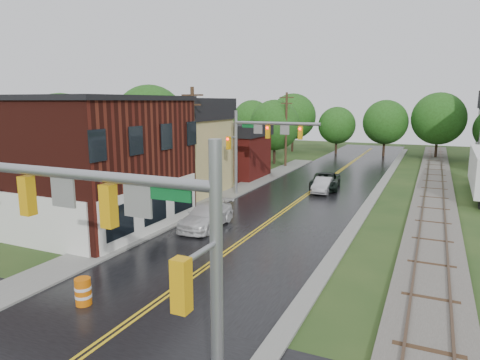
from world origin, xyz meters
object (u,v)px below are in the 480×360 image
Objects in this scene: traffic_signal_far at (259,138)px; tree_left_b at (151,123)px; brick_building at (65,160)px; pickup_white at (206,216)px; tree_left_a at (63,134)px; utility_pole_b at (193,145)px; suv_dark at (325,181)px; traffic_signal_near at (135,231)px; construction_barrel at (83,292)px; tree_left_c at (219,130)px; utility_pole_c at (286,128)px; sedan_silver at (323,185)px; tree_left_e at (275,126)px.

traffic_signal_far is 15.21m from tree_left_b.
brick_building reaches higher than pickup_white.
pickup_white is at bearing -15.12° from tree_left_a.
tree_left_b is at bearing 133.28° from pickup_white.
utility_pole_b reaches higher than suv_dark.
traffic_signal_near is at bearing -39.17° from brick_building.
traffic_signal_far is 21.40m from construction_barrel.
traffic_signal_far is at bearing 53.08° from brick_building.
tree_left_a reaches higher than construction_barrel.
tree_left_c is (6.00, 18.00, -0.60)m from tree_left_a.
tree_left_b is at bearing -132.39° from utility_pole_c.
utility_pole_b is 22.00m from utility_pole_c.
suv_dark is (13.33, 17.57, -3.41)m from brick_building.
construction_barrel is at bearing -71.45° from tree_left_c.
sedan_silver is at bearing 70.69° from pickup_white.
suv_dark is at bearing 54.11° from utility_pole_b.
construction_barrel is (0.70, -11.32, -0.18)m from pickup_white.
suv_dark is 1.33× the size of sedan_silver.
traffic_signal_far is 0.82× the size of utility_pole_b.
traffic_signal_far reaches higher than suv_dark.
tree_left_e is 1.53× the size of suv_dark.
brick_building is 3.57× the size of sedan_silver.
sedan_silver is (4.50, 4.00, -4.31)m from traffic_signal_far.
tree_left_c is at bearing 113.32° from pickup_white.
tree_left_b reaches higher than suv_dark.
suv_dark reaches higher than pickup_white.
tree_left_c is at bearing 128.82° from traffic_signal_far.
tree_left_a is at bearing 137.65° from construction_barrel.
pickup_white is at bearing 14.50° from brick_building.
brick_building is 1.87× the size of tree_left_c.
tree_left_b is 30.47m from construction_barrel.
pickup_white is (16.65, -4.50, -4.38)m from tree_left_a.
utility_pole_c is 27.14m from pickup_white.
pickup_white is at bearing 113.43° from traffic_signal_near.
traffic_signal_far is at bearing 56.32° from utility_pole_b.
utility_pole_b is 17.00m from construction_barrel.
brick_building is 1.95× the size of traffic_signal_near.
tree_left_e is (11.00, 24.00, -0.30)m from tree_left_a.
brick_building is at bearing -134.90° from suv_dark.
pickup_white is at bearing -51.95° from utility_pole_b.
traffic_signal_near is at bearing -74.32° from tree_left_e.
traffic_signal_near reaches higher than suv_dark.
utility_pole_c is at bearing 95.70° from pickup_white.
traffic_signal_far is 17.33m from utility_pole_c.
tree_left_a reaches higher than brick_building.
suv_dark is (-2.62, 30.57, -4.23)m from traffic_signal_near.
construction_barrel is (9.98, -8.92, -3.59)m from brick_building.
tree_left_e reaches higher than traffic_signal_near.
construction_barrel is (6.35, -39.81, -4.26)m from tree_left_e.
utility_pole_c is 1.18× the size of tree_left_c.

